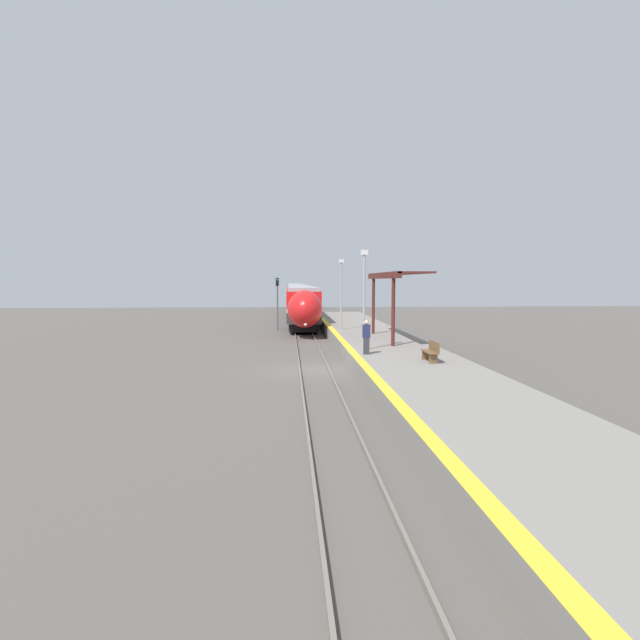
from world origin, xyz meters
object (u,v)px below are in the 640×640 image
Objects in this scene: lamppost_mid at (341,289)px; person_waiting at (366,337)px; railway_signal at (277,299)px; lamppost_near at (364,293)px; platform_bench at (431,351)px; train at (297,296)px.

person_waiting is at bearing -90.44° from lamppost_mid.
lamppost_near is at bearing -76.31° from railway_signal.
person_waiting is 0.35× the size of railway_signal.
lamppost_mid reaches higher than platform_bench.
platform_bench is 0.30× the size of lamppost_mid.
person_waiting is (-2.51, 2.33, 0.39)m from platform_bench.
person_waiting reaches higher than platform_bench.
train is 26.83m from railway_signal.
lamppost_mid is (4.83, -8.86, 0.99)m from railway_signal.
train is 14.82× the size of railway_signal.
railway_signal is 10.14m from lamppost_mid.
lamppost_mid is (-2.42, 14.78, 2.46)m from platform_bench.
railway_signal is (-7.25, 23.63, 1.47)m from platform_bench.
lamppost_mid is at bearing -61.37° from railway_signal.
person_waiting is (2.48, -48.03, -0.45)m from train.
platform_bench is (5.00, -50.36, -0.83)m from train.
lamppost_mid is (2.57, -35.58, 1.63)m from train.
person_waiting is at bearing -87.04° from train.
railway_signal is at bearing 103.69° from lamppost_near.
lamppost_mid is at bearing 99.30° from platform_bench.
person_waiting is at bearing -93.72° from lamppost_near.
lamppost_near reaches higher than railway_signal.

